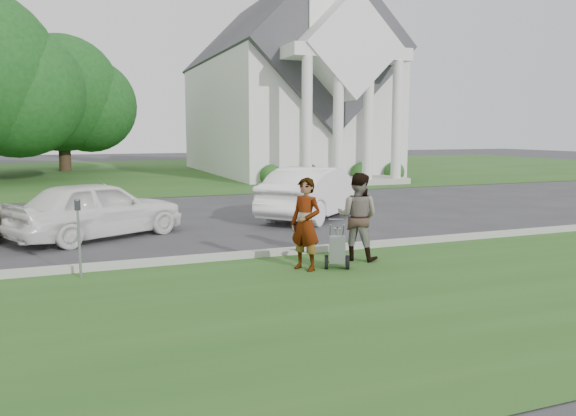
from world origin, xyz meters
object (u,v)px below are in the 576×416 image
striping_cart (337,250)px  car_b (98,209)px  person_left (306,225)px  parking_meter_near (79,229)px  car_d (315,192)px  church (284,78)px  person_right (358,217)px  tree_back (62,99)px

striping_cart → car_b: bearing=153.4°
person_left → parking_meter_near: size_ratio=1.22×
person_left → car_d: person_left is taller
parking_meter_near → car_d: bearing=36.6°
striping_cart → car_d: bearing=93.8°
parking_meter_near → church: bearing=61.4°
person_right → parking_meter_near: bearing=37.3°
striping_cart → car_b: size_ratio=0.23×
person_right → person_left: bearing=59.7°
striping_cart → car_d: size_ratio=0.21×
person_left → parking_meter_near: (-3.94, 0.88, 0.03)m
tree_back → striping_cart: (4.97, -30.92, -4.36)m
tree_back → person_left: tree_back is taller
person_left → car_b: bearing=-176.1°
church → parking_meter_near: (-12.57, -23.03, -5.04)m
parking_meter_near → car_b: (0.49, 3.91, -0.18)m
person_right → striping_cart: bearing=79.6°
car_b → tree_back: bearing=-25.5°
car_b → parking_meter_near: bearing=145.4°
striping_cart → person_right: bearing=61.1°
tree_back → parking_meter_near: (0.44, -29.90, -3.83)m
tree_back → car_b: (0.93, -25.99, -4.01)m
parking_meter_near → person_left: bearing=-12.6°
tree_back → person_right: tree_back is taller
church → parking_meter_near: size_ratio=16.97×
tree_back → car_d: (7.19, -24.89, -3.95)m
tree_back → car_b: size_ratio=2.29×
person_right → car_b: bearing=-0.2°
person_right → parking_meter_near: person_right is taller
car_b → church: bearing=-59.8°
church → tree_back: bearing=152.2°
tree_back → car_d: size_ratio=2.05×
church → car_d: (-5.82, -18.02, -5.17)m
car_b → car_d: size_ratio=0.89×
church → person_right: (-7.33, -23.51, -5.06)m
car_b → person_right: bearing=-160.3°
church → person_left: (-8.63, -23.91, -5.08)m
tree_back → person_left: size_ratio=5.57×
parking_meter_near → car_d: size_ratio=0.30×
car_b → striping_cart: bearing=-168.2°
car_b → car_d: 6.35m
church → person_left: bearing=-109.8°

